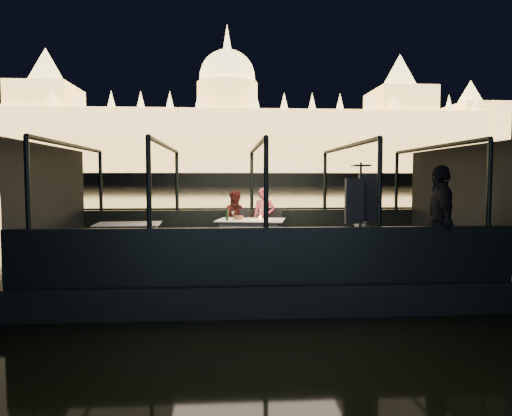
{
  "coord_description": "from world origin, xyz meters",
  "views": [
    {
      "loc": [
        -0.62,
        -9.06,
        2.16
      ],
      "look_at": [
        0.0,
        0.4,
        1.55
      ],
      "focal_mm": 32.0,
      "sensor_mm": 36.0,
      "label": 1
    }
  ],
  "objects": [
    {
      "name": "chair_port_left",
      "position": [
        -0.31,
        1.47,
        0.95
      ],
      "size": [
        0.45,
        0.45,
        0.93
      ],
      "primitive_type": "cube",
      "rotation": [
        0.0,
        0.0,
        -0.03
      ],
      "color": "black",
      "rests_on": "boat_deck"
    },
    {
      "name": "embankment",
      "position": [
        0.0,
        210.0,
        1.0
      ],
      "size": [
        400.0,
        140.0,
        6.0
      ],
      "primitive_type": "cube",
      "color": "#423D33",
      "rests_on": "ground"
    },
    {
      "name": "canopy_ribs",
      "position": [
        0.0,
        0.0,
        1.65
      ],
      "size": [
        8.0,
        4.0,
        2.3
      ],
      "primitive_type": null,
      "color": "black",
      "rests_on": "boat_deck"
    },
    {
      "name": "wine_glass_empty",
      "position": [
        0.04,
        0.52,
        1.36
      ],
      "size": [
        0.07,
        0.07,
        0.18
      ],
      "primitive_type": null,
      "rotation": [
        0.0,
        0.0,
        -0.21
      ],
      "color": "silver",
      "rests_on": "dining_table_central"
    },
    {
      "name": "plate_near",
      "position": [
        0.39,
        0.54,
        1.27
      ],
      "size": [
        0.25,
        0.25,
        0.01
      ],
      "primitive_type": "cylinder",
      "rotation": [
        0.0,
        0.0,
        0.14
      ],
      "color": "silver",
      "rests_on": "dining_table_central"
    },
    {
      "name": "dining_table_central",
      "position": [
        -0.08,
        0.9,
        0.89
      ],
      "size": [
        1.63,
        1.31,
        0.77
      ],
      "primitive_type": "cube",
      "rotation": [
        0.0,
        0.0,
        -0.2
      ],
      "color": "silver",
      "rests_on": "boat_deck"
    },
    {
      "name": "dining_table_aft",
      "position": [
        -2.7,
        0.74,
        0.89
      ],
      "size": [
        1.41,
        1.07,
        0.72
      ],
      "primitive_type": "cube",
      "rotation": [
        0.0,
        0.0,
        0.07
      ],
      "color": "silver",
      "rests_on": "boat_deck"
    },
    {
      "name": "gunwale_starboard",
      "position": [
        0.0,
        -2.0,
        0.95
      ],
      "size": [
        8.0,
        0.08,
        0.9
      ],
      "primitive_type": "cube",
      "color": "black",
      "rests_on": "boat_deck"
    },
    {
      "name": "parliament_building",
      "position": [
        0.0,
        175.0,
        29.0
      ],
      "size": [
        220.0,
        32.0,
        60.0
      ],
      "primitive_type": null,
      "color": "#F2D18C",
      "rests_on": "embankment"
    },
    {
      "name": "wine_glass_white",
      "position": [
        -0.48,
        0.68,
        1.36
      ],
      "size": [
        0.08,
        0.08,
        0.2
      ],
      "primitive_type": null,
      "rotation": [
        0.0,
        0.0,
        0.24
      ],
      "color": "silver",
      "rests_on": "dining_table_central"
    },
    {
      "name": "boat_deck",
      "position": [
        0.0,
        0.0,
        0.48
      ],
      "size": [
        8.0,
        4.0,
        0.04
      ],
      "primitive_type": "cube",
      "color": "black",
      "rests_on": "boat_hull"
    },
    {
      "name": "bread_basket",
      "position": [
        -0.35,
        0.93,
        1.31
      ],
      "size": [
        0.24,
        0.24,
        0.08
      ],
      "primitive_type": "cylinder",
      "rotation": [
        0.0,
        0.0,
        0.18
      ],
      "color": "brown",
      "rests_on": "dining_table_central"
    },
    {
      "name": "person_man_maroon",
      "position": [
        -0.38,
        1.62,
        1.25
      ],
      "size": [
        0.67,
        0.53,
        1.39
      ],
      "primitive_type": "imported",
      "rotation": [
        0.0,
        0.0,
        0.01
      ],
      "color": "#431713",
      "rests_on": "boat_deck"
    },
    {
      "name": "passenger_dark",
      "position": [
        2.97,
        -1.64,
        1.35
      ],
      "size": [
        0.71,
        1.19,
        1.9
      ],
      "primitive_type": "imported",
      "rotation": [
        0.0,
        0.0,
        4.49
      ],
      "color": "black",
      "rests_on": "boat_deck"
    },
    {
      "name": "cabin_glass_port",
      "position": [
        0.0,
        2.0,
        2.1
      ],
      "size": [
        8.0,
        0.02,
        1.4
      ],
      "primitive_type": null,
      "color": "#99B2B2",
      "rests_on": "gunwale_port"
    },
    {
      "name": "end_wall_fore",
      "position": [
        -4.0,
        0.0,
        1.65
      ],
      "size": [
        0.02,
        4.0,
        2.3
      ],
      "primitive_type": null,
      "color": "black",
      "rests_on": "boat_deck"
    },
    {
      "name": "cabin_glass_starboard",
      "position": [
        0.0,
        -2.0,
        2.1
      ],
      "size": [
        8.0,
        0.02,
        1.4
      ],
      "primitive_type": null,
      "color": "#99B2B2",
      "rests_on": "gunwale_starboard"
    },
    {
      "name": "gunwale_port",
      "position": [
        0.0,
        2.0,
        0.95
      ],
      "size": [
        8.0,
        0.08,
        0.9
      ],
      "primitive_type": "cube",
      "color": "black",
      "rests_on": "boat_deck"
    },
    {
      "name": "wine_glass_red",
      "position": [
        0.14,
        0.92,
        1.36
      ],
      "size": [
        0.09,
        0.09,
        0.21
      ],
      "primitive_type": null,
      "rotation": [
        0.0,
        0.0,
        -0.28
      ],
      "color": "silver",
      "rests_on": "dining_table_central"
    },
    {
      "name": "chair_port_right",
      "position": [
        0.47,
        1.46,
        0.95
      ],
      "size": [
        0.49,
        0.49,
        0.97
      ],
      "primitive_type": "cube",
      "rotation": [
        0.0,
        0.0,
        -0.1
      ],
      "color": "black",
      "rests_on": "boat_deck"
    },
    {
      "name": "passenger_stripe",
      "position": [
        1.86,
        -1.13,
        1.35
      ],
      "size": [
        0.57,
        0.99,
        1.51
      ],
      "primitive_type": "imported",
      "rotation": [
        0.0,
        0.0,
        1.59
      ],
      "color": "white",
      "rests_on": "boat_deck"
    },
    {
      "name": "end_wall_aft",
      "position": [
        4.0,
        0.0,
        1.65
      ],
      "size": [
        0.02,
        4.0,
        2.3
      ],
      "primitive_type": null,
      "color": "black",
      "rests_on": "boat_deck"
    },
    {
      "name": "person_woman_coral",
      "position": [
        0.27,
        1.62,
        1.25
      ],
      "size": [
        0.58,
        0.44,
        1.45
      ],
      "primitive_type": "imported",
      "rotation": [
        0.0,
        0.0,
        -0.2
      ],
      "color": "#D84E5D",
      "rests_on": "boat_deck"
    },
    {
      "name": "wine_bottle",
      "position": [
        -0.6,
        0.71,
        1.42
      ],
      "size": [
        0.07,
        0.07,
        0.28
      ],
      "primitive_type": "cylinder",
      "rotation": [
        0.0,
        0.0,
        -0.22
      ],
      "color": "#123213",
      "rests_on": "dining_table_central"
    },
    {
      "name": "coat_stand",
      "position": [
        1.64,
        -1.51,
        1.4
      ],
      "size": [
        0.65,
        0.59,
        1.94
      ],
      "primitive_type": null,
      "rotation": [
        0.0,
        0.0,
        -0.35
      ],
      "color": "black",
      "rests_on": "boat_deck"
    },
    {
      "name": "cabin_roof_glass",
      "position": [
        0.0,
        0.0,
        2.8
      ],
      "size": [
        8.0,
        4.0,
        0.02
      ],
      "primitive_type": null,
      "color": "#99B2B2",
      "rests_on": "boat_deck"
    },
    {
      "name": "river_water",
      "position": [
        0.0,
        80.0,
        0.0
      ],
      "size": [
        500.0,
        500.0,
        0.0
      ],
      "primitive_type": "plane",
      "color": "black",
      "rests_on": "ground"
    },
    {
      "name": "boat_hull",
      "position": [
        0.0,
        0.0,
        0.0
      ],
      "size": [
        8.6,
        4.4,
        1.0
      ],
      "primitive_type": "cube",
      "color": "black",
      "rests_on": "river_water"
    },
    {
      "name": "amber_candle",
      "position": [
        0.11,
        0.77,
        1.31
      ],
      "size": [
        0.07,
        0.07,
        0.09
      ],
      "primitive_type": "cylinder",
      "rotation": [
        0.0,
        0.0,
        -0.27
      ],
      "color": "#FD8C3F",
      "rests_on": "dining_table_central"
    },
    {
      "name": "plate_far",
      "position": [
        -0.33,
        0.98,
        1.27
      ],
      "size": [
        0.29,
        0.29,
        0.01
      ],
      "primitive_type": "cylinder",
      "rotation": [
        0.0,
        0.0,
        0.37
      ],
      "color": "white",
      "rests_on": "dining_table_central"
    }
  ]
}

